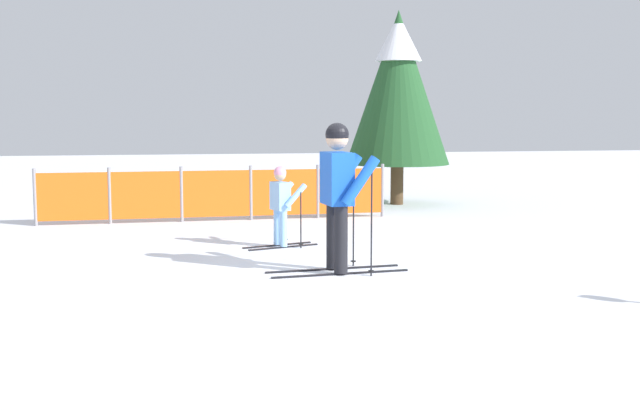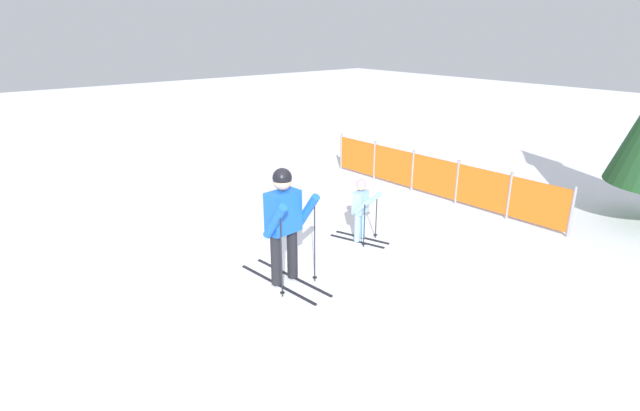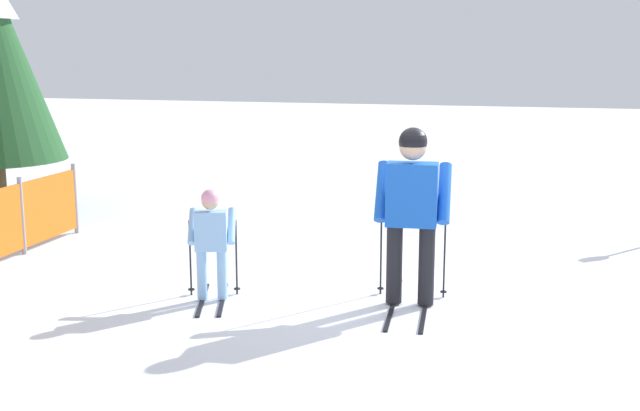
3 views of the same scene
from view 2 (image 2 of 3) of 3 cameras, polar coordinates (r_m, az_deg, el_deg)
The scene contains 4 objects.
ground_plane at distance 7.61m, azimuth -3.80°, elevation -9.60°, with size 60.00×60.00×0.00m, color white.
skier_adult at distance 7.39m, azimuth -4.12°, elevation -1.27°, with size 1.74×0.80×1.82m.
skier_child at distance 9.04m, azimuth 4.75°, elevation 0.03°, with size 1.13×0.63×1.17m.
safety_fence at distance 11.75m, azimuth 12.91°, elevation 3.30°, with size 6.28×0.21×0.99m.
Camera 2 is at (5.43, -3.82, 3.73)m, focal length 28.00 mm.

